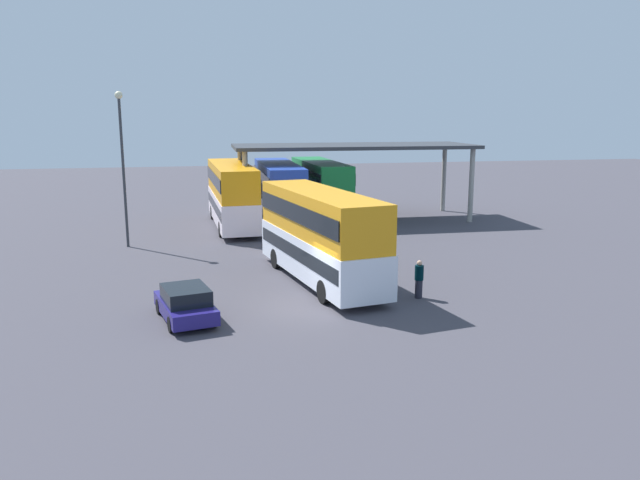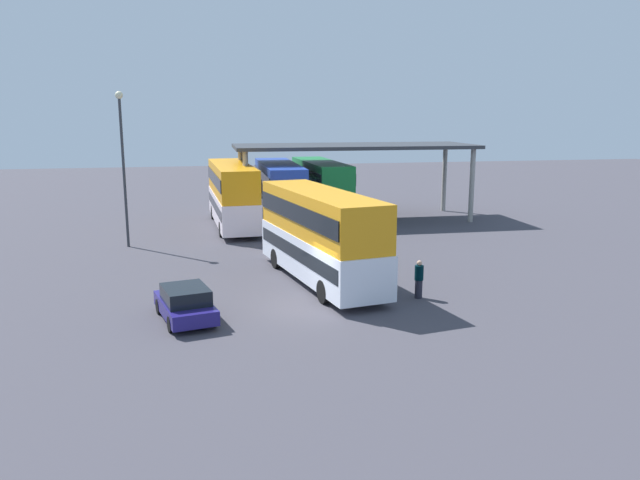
# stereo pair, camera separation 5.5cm
# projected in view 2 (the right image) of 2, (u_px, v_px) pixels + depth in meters

# --- Properties ---
(ground_plane) EXTENTS (140.00, 140.00, 0.00)m
(ground_plane) POSITION_uv_depth(u_px,v_px,m) (309.00, 307.00, 25.46)
(ground_plane) COLOR #413F47
(double_decker_main) EXTENTS (4.35, 10.73, 4.29)m
(double_decker_main) POSITION_uv_depth(u_px,v_px,m) (320.00, 233.00, 28.82)
(double_decker_main) COLOR white
(double_decker_main) RESTS_ON ground_plane
(parked_hatchback) EXTENTS (2.53, 4.04, 1.35)m
(parked_hatchback) POSITION_uv_depth(u_px,v_px,m) (185.00, 303.00, 23.68)
(parked_hatchback) COLOR navy
(parked_hatchback) RESTS_ON ground_plane
(double_decker_near_canopy) EXTENTS (2.97, 11.43, 4.36)m
(double_decker_near_canopy) POSITION_uv_depth(u_px,v_px,m) (232.00, 193.00, 42.83)
(double_decker_near_canopy) COLOR white
(double_decker_near_canopy) RESTS_ON ground_plane
(double_decker_mid_row) EXTENTS (2.67, 11.05, 4.29)m
(double_decker_mid_row) POSITION_uv_depth(u_px,v_px,m) (279.00, 190.00, 44.36)
(double_decker_mid_row) COLOR silver
(double_decker_mid_row) RESTS_ON ground_plane
(double_decker_far_right) EXTENTS (2.88, 10.59, 4.24)m
(double_decker_far_right) POSITION_uv_depth(u_px,v_px,m) (321.00, 187.00, 46.71)
(double_decker_far_right) COLOR silver
(double_decker_far_right) RESTS_ON ground_plane
(depot_canopy) EXTENTS (17.52, 6.60, 5.54)m
(depot_canopy) POSITION_uv_depth(u_px,v_px,m) (354.00, 150.00, 45.15)
(depot_canopy) COLOR #33353A
(depot_canopy) RESTS_ON ground_plane
(lamppost_tall) EXTENTS (0.44, 0.44, 9.02)m
(lamppost_tall) POSITION_uv_depth(u_px,v_px,m) (123.00, 152.00, 35.72)
(lamppost_tall) COLOR #33353A
(lamppost_tall) RESTS_ON ground_plane
(pedestrian_waiting) EXTENTS (0.38, 0.38, 1.66)m
(pedestrian_waiting) POSITION_uv_depth(u_px,v_px,m) (419.00, 279.00, 26.50)
(pedestrian_waiting) COLOR #262633
(pedestrian_waiting) RESTS_ON ground_plane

